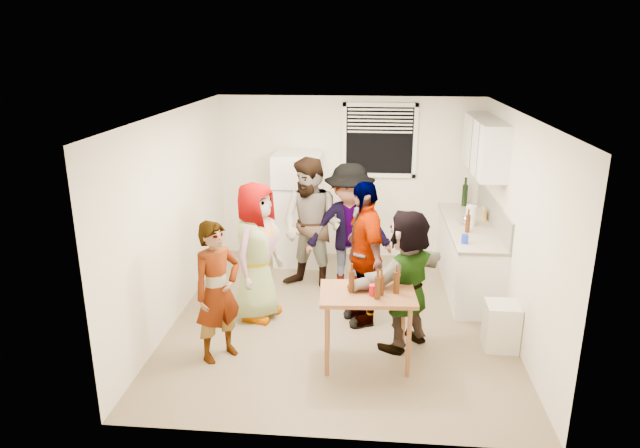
# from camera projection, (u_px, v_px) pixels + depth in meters

# --- Properties ---
(room) EXTENTS (4.00, 4.50, 2.50)m
(room) POSITION_uv_depth(u_px,v_px,m) (340.00, 318.00, 7.04)
(room) COLOR white
(room) RESTS_ON ground
(window) EXTENTS (1.12, 0.10, 1.06)m
(window) POSITION_uv_depth(u_px,v_px,m) (379.00, 141.00, 8.54)
(window) COLOR white
(window) RESTS_ON room
(refrigerator) EXTENTS (0.70, 0.70, 1.70)m
(refrigerator) POSITION_uv_depth(u_px,v_px,m) (298.00, 209.00, 8.63)
(refrigerator) COLOR white
(refrigerator) RESTS_ON ground
(counter_lower) EXTENTS (0.60, 2.20, 0.86)m
(counter_lower) POSITION_uv_depth(u_px,v_px,m) (468.00, 257.00, 7.86)
(counter_lower) COLOR white
(counter_lower) RESTS_ON ground
(countertop) EXTENTS (0.64, 2.22, 0.04)m
(countertop) POSITION_uv_depth(u_px,v_px,m) (470.00, 226.00, 7.72)
(countertop) COLOR beige
(countertop) RESTS_ON counter_lower
(backsplash) EXTENTS (0.03, 2.20, 0.36)m
(backsplash) POSITION_uv_depth(u_px,v_px,m) (493.00, 212.00, 7.64)
(backsplash) COLOR beige
(backsplash) RESTS_ON countertop
(upper_cabinets) EXTENTS (0.34, 1.60, 0.70)m
(upper_cabinets) POSITION_uv_depth(u_px,v_px,m) (484.00, 145.00, 7.58)
(upper_cabinets) COLOR white
(upper_cabinets) RESTS_ON room
(kettle) EXTENTS (0.23, 0.19, 0.19)m
(kettle) POSITION_uv_depth(u_px,v_px,m) (467.00, 225.00, 7.70)
(kettle) COLOR silver
(kettle) RESTS_ON countertop
(paper_towel) EXTENTS (0.13, 0.13, 0.29)m
(paper_towel) POSITION_uv_depth(u_px,v_px,m) (470.00, 226.00, 7.66)
(paper_towel) COLOR white
(paper_towel) RESTS_ON countertop
(wine_bottle) EXTENTS (0.08, 0.08, 0.32)m
(wine_bottle) POSITION_uv_depth(u_px,v_px,m) (464.00, 206.00, 8.61)
(wine_bottle) COLOR black
(wine_bottle) RESTS_ON countertop
(beer_bottle_counter) EXTENTS (0.06, 0.06, 0.23)m
(beer_bottle_counter) POSITION_uv_depth(u_px,v_px,m) (467.00, 232.00, 7.40)
(beer_bottle_counter) COLOR #47230C
(beer_bottle_counter) RESTS_ON countertop
(blue_cup) EXTENTS (0.09, 0.09, 0.11)m
(blue_cup) POSITION_uv_depth(u_px,v_px,m) (464.00, 243.00, 6.99)
(blue_cup) COLOR #1934D5
(blue_cup) RESTS_ON countertop
(picture_frame) EXTENTS (0.02, 0.19, 0.16)m
(picture_frame) POSITION_uv_depth(u_px,v_px,m) (484.00, 214.00, 7.92)
(picture_frame) COLOR gold
(picture_frame) RESTS_ON countertop
(trash_bin) EXTENTS (0.37, 0.37, 0.53)m
(trash_bin) POSITION_uv_depth(u_px,v_px,m) (501.00, 327.00, 6.29)
(trash_bin) COLOR silver
(trash_bin) RESTS_ON ground
(serving_table) EXTENTS (1.01, 0.70, 0.82)m
(serving_table) POSITION_uv_depth(u_px,v_px,m) (366.00, 363.00, 6.06)
(serving_table) COLOR brown
(serving_table) RESTS_ON ground
(beer_bottle_table) EXTENTS (0.05, 0.05, 0.21)m
(beer_bottle_table) POSITION_uv_depth(u_px,v_px,m) (381.00, 295.00, 5.75)
(beer_bottle_table) COLOR #47230C
(beer_bottle_table) RESTS_ON serving_table
(red_cup) EXTENTS (0.08, 0.08, 0.11)m
(red_cup) POSITION_uv_depth(u_px,v_px,m) (373.00, 295.00, 5.75)
(red_cup) COLOR #B31419
(red_cup) RESTS_ON serving_table
(guest_grey) EXTENTS (1.89, 1.34, 0.54)m
(guest_grey) POSITION_uv_depth(u_px,v_px,m) (259.00, 316.00, 7.11)
(guest_grey) COLOR gray
(guest_grey) RESTS_ON ground
(guest_stripe) EXTENTS (1.52, 1.42, 0.37)m
(guest_stripe) POSITION_uv_depth(u_px,v_px,m) (221.00, 356.00, 6.19)
(guest_stripe) COLOR #141933
(guest_stripe) RESTS_ON ground
(guest_back_left) EXTENTS (1.60, 2.04, 0.69)m
(guest_back_left) POSITION_uv_depth(u_px,v_px,m) (312.00, 289.00, 7.87)
(guest_back_left) COLOR brown
(guest_back_left) RESTS_ON ground
(guest_back_right) EXTENTS (1.33, 1.89, 0.66)m
(guest_back_right) POSITION_uv_depth(u_px,v_px,m) (348.00, 290.00, 7.83)
(guest_back_right) COLOR #434248
(guest_back_right) RESTS_ON ground
(guest_black) EXTENTS (1.99, 1.54, 0.43)m
(guest_black) POSITION_uv_depth(u_px,v_px,m) (362.00, 320.00, 6.99)
(guest_black) COLOR black
(guest_black) RESTS_ON ground
(guest_orange) EXTENTS (2.16, 2.16, 0.47)m
(guest_orange) POSITION_uv_depth(u_px,v_px,m) (403.00, 345.00, 6.42)
(guest_orange) COLOR #EE8554
(guest_orange) RESTS_ON ground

